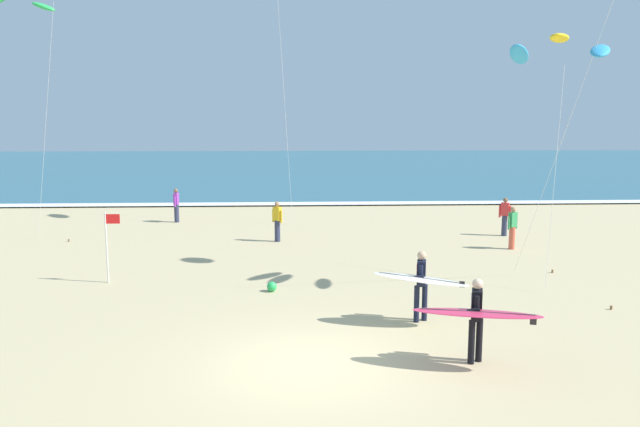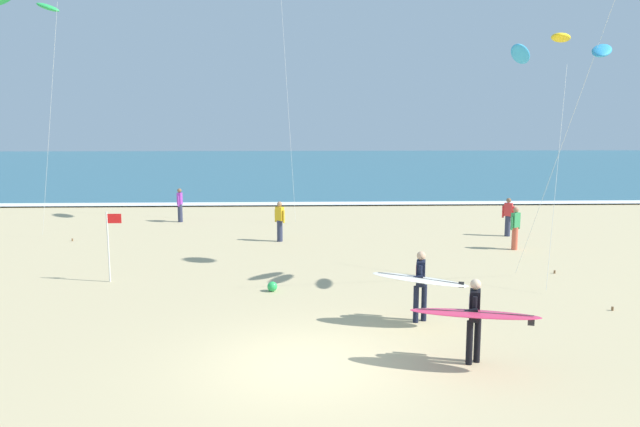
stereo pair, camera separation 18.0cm
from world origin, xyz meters
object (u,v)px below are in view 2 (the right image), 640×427
object	(u,v)px
lifeguard_flag	(110,240)
bystander_green_top	(515,228)
surfer_lead	(474,315)
kite_arc_golden_far	(560,48)
surfer_trailing	(420,281)
bystander_yellow_top	(280,221)
bystander_red_top	(508,217)
kite_arc_amber_near	(26,0)
bystander_purple_top	(180,205)
beach_ball	(272,286)

from	to	relation	value
lifeguard_flag	bystander_green_top	bearing A→B (deg)	16.77
surfer_lead	kite_arc_golden_far	size ratio (longest dim) A/B	0.36
surfer_trailing	bystander_yellow_top	bearing A→B (deg)	109.65
bystander_red_top	lifeguard_flag	xyz separation A→B (m)	(-14.16, -6.70, 0.45)
surfer_lead	bystander_green_top	world-z (taller)	surfer_lead
kite_arc_golden_far	bystander_green_top	bearing A→B (deg)	78.63
kite_arc_amber_near	bystander_yellow_top	xyz separation A→B (m)	(9.74, -1.21, -8.51)
bystander_red_top	bystander_purple_top	world-z (taller)	same
bystander_green_top	bystander_yellow_top	xyz separation A→B (m)	(-8.72, 1.85, 0.00)
bystander_red_top	bystander_yellow_top	world-z (taller)	same
bystander_purple_top	bystander_green_top	xyz separation A→B (m)	(13.55, -6.68, 0.00)
kite_arc_golden_far	bystander_yellow_top	bearing A→B (deg)	134.70
kite_arc_golden_far	lifeguard_flag	size ratio (longest dim) A/B	3.31
bystander_green_top	beach_ball	xyz separation A→B (m)	(-8.72, -5.27, -0.67)
bystander_purple_top	lifeguard_flag	size ratio (longest dim) A/B	0.76
kite_arc_golden_far	surfer_lead	bearing A→B (deg)	-125.19
bystander_green_top	bystander_purple_top	bearing A→B (deg)	153.76
bystander_green_top	kite_arc_golden_far	bearing A→B (deg)	-101.37
surfer_lead	kite_arc_golden_far	world-z (taller)	kite_arc_golden_far
beach_ball	surfer_lead	bearing A→B (deg)	-52.73
kite_arc_golden_far	bystander_green_top	distance (m)	8.26
surfer_trailing	bystander_red_top	world-z (taller)	surfer_trailing
bystander_yellow_top	beach_ball	xyz separation A→B (m)	(-0.00, -7.12, -0.67)
surfer_trailing	kite_arc_golden_far	size ratio (longest dim) A/B	0.33
bystander_purple_top	bystander_yellow_top	bearing A→B (deg)	-45.02
bystander_green_top	surfer_trailing	bearing A→B (deg)	-122.30
bystander_red_top	bystander_yellow_top	bearing A→B (deg)	-175.29
bystander_yellow_top	kite_arc_amber_near	bearing A→B (deg)	172.92
kite_arc_amber_near	bystander_yellow_top	distance (m)	12.99
surfer_trailing	beach_ball	world-z (taller)	surfer_trailing
surfer_lead	kite_arc_golden_far	bearing A→B (deg)	54.81
lifeguard_flag	beach_ball	size ratio (longest dim) A/B	7.50
bystander_yellow_top	beach_ball	bearing A→B (deg)	-90.00
kite_arc_golden_far	kite_arc_amber_near	bearing A→B (deg)	152.91
kite_arc_amber_near	lifeguard_flag	size ratio (longest dim) A/B	4.61
kite_arc_golden_far	bystander_purple_top	distance (m)	18.50
kite_arc_golden_far	bystander_red_top	bearing A→B (deg)	77.93
bystander_green_top	beach_ball	world-z (taller)	bystander_green_top
surfer_lead	bystander_purple_top	xyz separation A→B (m)	(-8.94, 17.35, -0.24)
surfer_trailing	beach_ball	distance (m)	4.68
surfer_trailing	bystander_yellow_top	distance (m)	10.62
bystander_red_top	kite_arc_amber_near	bearing A→B (deg)	178.69
surfer_trailing	bystander_red_top	size ratio (longest dim) A/B	1.43
surfer_trailing	bystander_green_top	world-z (taller)	surfer_trailing
bystander_red_top	beach_ball	xyz separation A→B (m)	(-9.36, -7.89, -0.67)
lifeguard_flag	kite_arc_golden_far	bearing A→B (deg)	-7.90
kite_arc_amber_near	kite_arc_golden_far	distance (m)	19.62
surfer_trailing	bystander_green_top	bearing A→B (deg)	57.70
surfer_trailing	kite_arc_golden_far	bearing A→B (deg)	30.66
bystander_yellow_top	beach_ball	world-z (taller)	bystander_yellow_top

